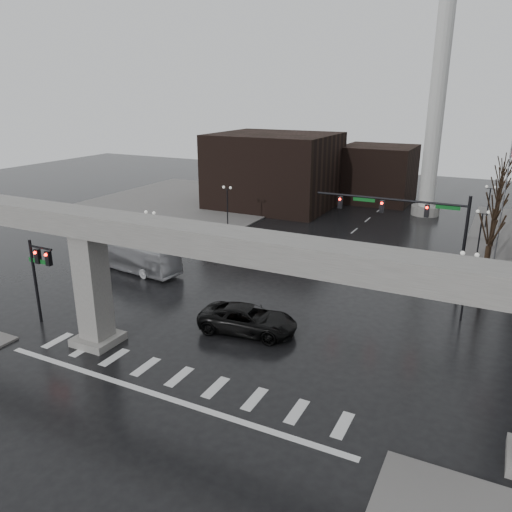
# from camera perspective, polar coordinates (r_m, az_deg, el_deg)

# --- Properties ---
(ground) EXTENTS (160.00, 160.00, 0.00)m
(ground) POSITION_cam_1_polar(r_m,az_deg,el_deg) (30.12, -7.63, -12.62)
(ground) COLOR black
(ground) RESTS_ON ground
(sidewalk_nw) EXTENTS (28.00, 36.00, 0.15)m
(sidewalk_nw) POSITION_cam_1_polar(r_m,az_deg,el_deg) (71.95, -8.73, 5.77)
(sidewalk_nw) COLOR slate
(sidewalk_nw) RESTS_ON ground
(elevated_guideway) EXTENTS (48.00, 2.60, 8.70)m
(elevated_guideway) POSITION_cam_1_polar(r_m,az_deg,el_deg) (26.58, -5.99, -0.48)
(elevated_guideway) COLOR #999691
(elevated_guideway) RESTS_ON ground
(building_far_left) EXTENTS (16.00, 14.00, 10.00)m
(building_far_left) POSITION_cam_1_polar(r_m,az_deg,el_deg) (70.22, 2.11, 9.75)
(building_far_left) COLOR black
(building_far_left) RESTS_ON ground
(building_far_mid) EXTENTS (10.00, 10.00, 8.00)m
(building_far_mid) POSITION_cam_1_polar(r_m,az_deg,el_deg) (75.91, 13.72, 9.13)
(building_far_mid) COLOR black
(building_far_mid) RESTS_ON ground
(smokestack) EXTENTS (3.60, 3.60, 30.00)m
(smokestack) POSITION_cam_1_polar(r_m,az_deg,el_deg) (67.73, 19.89, 15.51)
(smokestack) COLOR silver
(smokestack) RESTS_ON ground
(signal_mast_arm) EXTENTS (12.12, 0.43, 8.00)m
(signal_mast_arm) POSITION_cam_1_polar(r_m,az_deg,el_deg) (41.46, 17.74, 4.07)
(signal_mast_arm) COLOR black
(signal_mast_arm) RESTS_ON ground
(signal_left_pole) EXTENTS (2.30, 0.30, 6.00)m
(signal_left_pole) POSITION_cam_1_polar(r_m,az_deg,el_deg) (36.59, -23.55, -1.32)
(signal_left_pole) COLOR black
(signal_left_pole) RESTS_ON ground
(flagpole_assembly) EXTENTS (2.06, 0.12, 12.00)m
(flagpole_assembly) POSITION_cam_1_polar(r_m,az_deg,el_deg) (43.80, 26.84, 5.98)
(flagpole_assembly) COLOR silver
(flagpole_assembly) RESTS_ON ground
(lamp_right_0) EXTENTS (1.22, 0.32, 5.11)m
(lamp_right_0) POSITION_cam_1_polar(r_m,az_deg,el_deg) (37.09, 22.96, -1.97)
(lamp_right_0) COLOR black
(lamp_right_0) RESTS_ON ground
(lamp_right_1) EXTENTS (1.22, 0.32, 5.11)m
(lamp_right_1) POSITION_cam_1_polar(r_m,az_deg,el_deg) (50.54, 24.31, 3.00)
(lamp_right_1) COLOR black
(lamp_right_1) RESTS_ON ground
(lamp_right_2) EXTENTS (1.22, 0.32, 5.11)m
(lamp_right_2) POSITION_cam_1_polar(r_m,az_deg,el_deg) (64.22, 25.09, 5.86)
(lamp_right_2) COLOR black
(lamp_right_2) RESTS_ON ground
(lamp_left_0) EXTENTS (1.22, 0.32, 5.11)m
(lamp_left_0) POSITION_cam_1_polar(r_m,az_deg,el_deg) (46.77, -11.91, 3.12)
(lamp_left_0) COLOR black
(lamp_left_0) RESTS_ON ground
(lamp_left_1) EXTENTS (1.22, 0.32, 5.11)m
(lamp_left_1) POSITION_cam_1_polar(r_m,az_deg,el_deg) (58.02, -3.30, 6.39)
(lamp_left_1) COLOR black
(lamp_left_1) RESTS_ON ground
(lamp_left_2) EXTENTS (1.22, 0.32, 5.11)m
(lamp_left_2) POSITION_cam_1_polar(r_m,az_deg,el_deg) (70.26, 2.47, 8.49)
(lamp_left_2) COLOR black
(lamp_left_2) RESTS_ON ground
(tree_right_0) EXTENTS (1.09, 1.58, 7.50)m
(tree_right_0) POSITION_cam_1_polar(r_m,az_deg,el_deg) (41.09, 24.74, -1.32)
(tree_right_0) COLOR black
(tree_right_0) RESTS_ON ground
(tree_right_1) EXTENTS (1.09, 1.61, 7.67)m
(tree_right_1) POSITION_cam_1_polar(r_m,az_deg,el_deg) (48.75, 25.27, 1.59)
(tree_right_1) COLOR black
(tree_right_1) RESTS_ON ground
(tree_right_2) EXTENTS (1.10, 1.63, 7.85)m
(tree_right_2) POSITION_cam_1_polar(r_m,az_deg,el_deg) (56.50, 25.66, 3.70)
(tree_right_2) COLOR black
(tree_right_2) RESTS_ON ground
(tree_right_3) EXTENTS (1.11, 1.66, 8.02)m
(tree_right_3) POSITION_cam_1_polar(r_m,az_deg,el_deg) (64.32, 25.95, 5.31)
(tree_right_3) COLOR black
(tree_right_3) RESTS_ON ground
(tree_right_4) EXTENTS (1.12, 1.69, 8.19)m
(tree_right_4) POSITION_cam_1_polar(r_m,az_deg,el_deg) (72.17, 26.18, 6.56)
(tree_right_4) COLOR black
(tree_right_4) RESTS_ON ground
(pickup_truck) EXTENTS (6.93, 3.89, 1.83)m
(pickup_truck) POSITION_cam_1_polar(r_m,az_deg,el_deg) (33.56, -0.91, -7.27)
(pickup_truck) COLOR black
(pickup_truck) RESTS_ON ground
(city_bus) EXTENTS (10.73, 3.93, 2.92)m
(city_bus) POSITION_cam_1_polar(r_m,az_deg,el_deg) (46.42, -14.13, 0.25)
(city_bus) COLOR #A4A4A9
(city_bus) RESTS_ON ground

